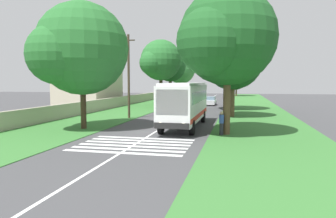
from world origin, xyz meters
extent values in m
plane|color=#424244|center=(0.00, 0.00, 0.00)|extent=(160.00, 160.00, 0.00)
cube|color=#387533|center=(15.00, 8.20, 0.02)|extent=(120.00, 8.00, 0.04)
cube|color=#387533|center=(15.00, -8.20, 0.02)|extent=(120.00, 8.00, 0.04)
cube|color=silver|center=(15.00, 0.00, 0.00)|extent=(110.00, 0.16, 0.01)
cube|color=white|center=(3.59, -1.80, 2.10)|extent=(11.00, 2.50, 2.90)
cube|color=slate|center=(3.89, -1.80, 2.62)|extent=(9.68, 2.54, 0.85)
cube|color=slate|center=(-1.87, -1.80, 2.45)|extent=(0.08, 2.20, 1.74)
cube|color=red|center=(3.59, -1.80, 1.10)|extent=(10.78, 2.53, 0.36)
cube|color=white|center=(3.59, -1.80, 3.64)|extent=(10.56, 2.30, 0.18)
cube|color=black|center=(-1.99, -1.80, 0.87)|extent=(0.16, 2.40, 0.40)
sphere|color=#F2EDCC|center=(-1.93, -1.00, 1.00)|extent=(0.24, 0.24, 0.24)
sphere|color=#F2EDCC|center=(-1.93, -2.60, 1.00)|extent=(0.24, 0.24, 0.24)
cylinder|color=black|center=(-0.31, -0.65, 0.55)|extent=(1.10, 0.32, 1.10)
cylinder|color=black|center=(7.09, -0.65, 0.55)|extent=(1.10, 0.32, 1.10)
cylinder|color=black|center=(-0.31, -2.95, 0.55)|extent=(1.10, 0.32, 1.10)
cylinder|color=black|center=(7.09, -2.95, 0.55)|extent=(1.10, 0.32, 1.10)
cube|color=silver|center=(-6.73, 0.00, 0.00)|extent=(0.45, 6.80, 0.01)
cube|color=silver|center=(-5.83, 0.00, 0.00)|extent=(0.45, 6.80, 0.01)
cube|color=silver|center=(-4.93, 0.00, 0.00)|extent=(0.45, 6.80, 0.01)
cube|color=silver|center=(-4.03, 0.00, 0.00)|extent=(0.45, 6.80, 0.01)
cube|color=silver|center=(-3.13, 0.00, 0.00)|extent=(0.45, 6.80, 0.01)
cube|color=silver|center=(-2.23, 0.00, 0.00)|extent=(0.45, 6.80, 0.01)
cube|color=#B21E1E|center=(21.82, 2.06, 0.53)|extent=(4.30, 1.75, 0.70)
cube|color=slate|center=(21.72, 2.06, 1.15)|extent=(2.00, 1.61, 0.55)
cylinder|color=black|center=(20.47, 2.84, 0.32)|extent=(0.64, 0.22, 0.64)
cylinder|color=black|center=(23.17, 2.84, 0.32)|extent=(0.64, 0.22, 0.64)
cylinder|color=black|center=(20.47, 1.28, 0.32)|extent=(0.64, 0.22, 0.64)
cylinder|color=black|center=(23.17, 1.28, 0.32)|extent=(0.64, 0.22, 0.64)
cube|color=silver|center=(29.06, -1.67, 0.53)|extent=(4.30, 1.75, 0.70)
cube|color=slate|center=(28.96, -1.67, 1.15)|extent=(2.00, 1.61, 0.55)
cylinder|color=black|center=(27.71, -0.89, 0.32)|extent=(0.64, 0.22, 0.64)
cylinder|color=black|center=(30.41, -0.89, 0.32)|extent=(0.64, 0.22, 0.64)
cylinder|color=black|center=(27.71, -2.45, 0.32)|extent=(0.64, 0.22, 0.64)
cylinder|color=black|center=(30.41, -2.45, 0.32)|extent=(0.64, 0.22, 0.64)
cube|color=#BFB299|center=(40.37, 1.67, 1.48)|extent=(6.00, 2.10, 2.10)
cube|color=slate|center=(40.57, 1.67, 1.86)|extent=(5.04, 2.13, 0.70)
cube|color=slate|center=(37.40, 1.67, 1.69)|extent=(0.06, 1.76, 1.18)
cylinder|color=black|center=(38.47, 2.62, 0.38)|extent=(0.76, 0.24, 0.76)
cylinder|color=black|center=(42.27, 2.62, 0.38)|extent=(0.76, 0.24, 0.76)
cylinder|color=black|center=(38.47, 0.72, 0.38)|extent=(0.76, 0.24, 0.76)
cylinder|color=black|center=(42.27, 0.72, 0.38)|extent=(0.76, 0.24, 0.76)
cylinder|color=#3D2D1E|center=(0.76, 6.07, 2.23)|extent=(0.45, 0.45, 4.38)
sphere|color=#286B2D|center=(0.76, 6.07, 6.45)|extent=(7.38, 7.38, 7.38)
sphere|color=#286B2D|center=(2.97, 6.07, 5.90)|extent=(4.93, 4.93, 4.93)
sphere|color=#286B2D|center=(-1.09, 7.18, 5.90)|extent=(4.57, 4.57, 4.57)
cylinder|color=brown|center=(40.37, 5.21, 2.35)|extent=(0.42, 0.42, 4.62)
sphere|color=#337A38|center=(40.37, 5.21, 6.23)|extent=(5.71, 5.71, 5.71)
sphere|color=#337A38|center=(42.08, 5.21, 5.80)|extent=(4.18, 4.18, 4.18)
sphere|color=#337A38|center=(38.94, 6.07, 5.80)|extent=(3.72, 3.72, 3.72)
cylinder|color=#4C3826|center=(23.31, 5.16, 2.69)|extent=(0.50, 0.50, 5.30)
sphere|color=#286B2D|center=(23.31, 5.16, 7.00)|extent=(6.06, 6.06, 6.06)
sphere|color=#286B2D|center=(25.12, 5.16, 6.55)|extent=(4.49, 4.49, 4.49)
sphere|color=#286B2D|center=(21.79, 6.06, 6.55)|extent=(3.72, 3.72, 3.72)
cylinder|color=#4C3826|center=(30.63, 5.29, 2.52)|extent=(0.55, 0.55, 4.96)
sphere|color=#1E5623|center=(30.63, 5.29, 6.46)|extent=(5.30, 5.30, 5.30)
sphere|color=#1E5623|center=(32.22, 5.29, 6.07)|extent=(3.94, 3.94, 3.94)
sphere|color=#1E5623|center=(29.31, 6.09, 6.07)|extent=(3.85, 3.85, 3.85)
cylinder|color=#4C3826|center=(21.39, -5.25, 2.16)|extent=(0.59, 0.59, 4.24)
sphere|color=#19471E|center=(21.39, -5.25, 6.26)|extent=(7.19, 7.19, 7.19)
sphere|color=#19471E|center=(23.54, -5.25, 5.72)|extent=(4.57, 4.57, 4.57)
sphere|color=#19471E|center=(19.59, -4.17, 5.72)|extent=(4.03, 4.03, 4.03)
cylinder|color=#4C3826|center=(62.00, -5.59, 3.32)|extent=(0.42, 0.42, 6.56)
sphere|color=#19471E|center=(62.00, -5.59, 8.23)|extent=(5.91, 5.91, 5.91)
sphere|color=#19471E|center=(63.78, -5.59, 7.79)|extent=(3.89, 3.89, 3.89)
sphere|color=#19471E|center=(60.53, -4.70, 7.79)|extent=(4.22, 4.22, 4.22)
cylinder|color=brown|center=(0.44, -5.35, 2.58)|extent=(0.52, 0.52, 5.08)
sphere|color=#1E5623|center=(0.44, -5.35, 7.02)|extent=(6.93, 6.93, 6.93)
sphere|color=#1E5623|center=(2.52, -5.35, 6.50)|extent=(4.56, 4.56, 4.56)
sphere|color=#1E5623|center=(-1.29, -4.31, 6.50)|extent=(4.60, 4.60, 4.60)
cylinder|color=brown|center=(12.24, -5.54, 2.22)|extent=(0.48, 0.48, 4.35)
sphere|color=#19471E|center=(12.24, -5.54, 6.13)|extent=(6.33, 6.33, 6.33)
sphere|color=#19471E|center=(14.13, -5.54, 5.66)|extent=(3.75, 3.75, 3.75)
sphere|color=#19471E|center=(10.65, -4.59, 5.66)|extent=(3.85, 3.85, 3.85)
cylinder|color=#473828|center=(8.65, 4.99, 4.35)|extent=(0.24, 0.24, 8.63)
cube|color=#3D3326|center=(8.65, 4.99, 8.07)|extent=(0.12, 1.40, 0.12)
cube|color=#B2A893|center=(20.00, 11.60, 0.78)|extent=(70.00, 0.40, 1.48)
cube|color=beige|center=(23.38, 16.77, 3.06)|extent=(10.40, 7.19, 6.12)
cube|color=#4C4C56|center=(23.38, 16.77, 6.44)|extent=(11.00, 7.79, 0.63)
cylinder|color=#26262D|center=(0.00, -5.02, 0.46)|extent=(0.28, 0.28, 0.85)
cylinder|color=#334C99|center=(0.00, -5.02, 1.19)|extent=(0.34, 0.34, 0.60)
sphere|color=tan|center=(0.00, -5.02, 1.61)|extent=(0.24, 0.24, 0.24)
camera|label=1|loc=(-22.65, -6.16, 3.86)|focal=33.87mm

